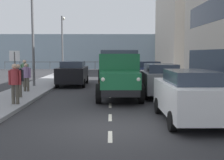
# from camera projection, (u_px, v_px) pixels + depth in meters

# --- Properties ---
(ground_plane) EXTENTS (80.00, 80.00, 0.00)m
(ground_plane) POSITION_uv_depth(u_px,v_px,m) (110.00, 86.00, 19.82)
(ground_plane) COLOR #2D2D30
(sidewalk_left) EXTENTS (2.45, 38.38, 0.15)m
(sidewalk_left) POSITION_uv_depth(u_px,v_px,m) (179.00, 85.00, 19.85)
(sidewalk_left) COLOR gray
(sidewalk_left) RESTS_ON ground_plane
(sidewalk_right) EXTENTS (2.45, 38.38, 0.15)m
(sidewalk_right) POSITION_uv_depth(u_px,v_px,m) (40.00, 85.00, 19.79)
(sidewalk_right) COLOR gray
(sidewalk_right) RESTS_ON ground_plane
(road_centreline_markings) EXTENTS (0.12, 34.49, 0.01)m
(road_centreline_markings) POSITION_uv_depth(u_px,v_px,m) (110.00, 87.00, 19.14)
(road_centreline_markings) COLOR silver
(road_centreline_markings) RESTS_ON ground_plane
(building_far_block) EXTENTS (8.00, 11.53, 9.92)m
(building_far_block) POSITION_uv_depth(u_px,v_px,m) (198.00, 29.00, 32.57)
(building_far_block) COLOR beige
(building_far_block) RESTS_ON ground_plane
(sea_horizon) EXTENTS (80.00, 0.80, 5.00)m
(sea_horizon) POSITION_uv_depth(u_px,v_px,m) (110.00, 52.00, 41.68)
(sea_horizon) COLOR gray
(sea_horizon) RESTS_ON ground_plane
(seawall_railing) EXTENTS (28.08, 0.08, 1.20)m
(seawall_railing) POSITION_uv_depth(u_px,v_px,m) (110.00, 63.00, 38.25)
(seawall_railing) COLOR #4C5156
(seawall_railing) RESTS_ON ground_plane
(truck_vintage_green) EXTENTS (2.17, 5.64, 2.43)m
(truck_vintage_green) POSITION_uv_depth(u_px,v_px,m) (119.00, 75.00, 14.26)
(truck_vintage_green) COLOR black
(truck_vintage_green) RESTS_ON ground_plane
(car_white_kerbside_near) EXTENTS (1.82, 4.04, 1.72)m
(car_white_kerbside_near) POSITION_uv_depth(u_px,v_px,m) (189.00, 95.00, 9.53)
(car_white_kerbside_near) COLOR white
(car_white_kerbside_near) RESTS_ON ground_plane
(car_grey_kerbside_1) EXTENTS (1.90, 3.97, 1.72)m
(car_grey_kerbside_1) POSITION_uv_depth(u_px,v_px,m) (160.00, 80.00, 15.13)
(car_grey_kerbside_1) COLOR slate
(car_grey_kerbside_1) RESTS_ON ground_plane
(car_navy_kerbside_2) EXTENTS (1.88, 4.11, 1.72)m
(car_navy_kerbside_2) POSITION_uv_depth(u_px,v_px,m) (147.00, 73.00, 20.39)
(car_navy_kerbside_2) COLOR navy
(car_navy_kerbside_2) RESTS_ON ground_plane
(car_black_oppositeside_0) EXTENTS (1.94, 4.20, 1.72)m
(car_black_oppositeside_0) POSITION_uv_depth(u_px,v_px,m) (73.00, 73.00, 20.24)
(car_black_oppositeside_0) COLOR black
(car_black_oppositeside_0) RESTS_ON ground_plane
(pedestrian_by_lamp) EXTENTS (0.53, 0.34, 1.69)m
(pedestrian_by_lamp) POSITION_uv_depth(u_px,v_px,m) (15.00, 80.00, 11.97)
(pedestrian_by_lamp) COLOR #4C473D
(pedestrian_by_lamp) RESTS_ON sidewalk_right
(pedestrian_couple_a) EXTENTS (0.53, 0.34, 1.60)m
(pedestrian_couple_a) POSITION_uv_depth(u_px,v_px,m) (18.00, 78.00, 13.90)
(pedestrian_couple_a) COLOR #4C473D
(pedestrian_couple_a) RESTS_ON sidewalk_right
(pedestrian_strolling) EXTENTS (0.53, 0.34, 1.57)m
(pedestrian_strolling) POSITION_uv_depth(u_px,v_px,m) (26.00, 75.00, 16.05)
(pedestrian_strolling) COLOR #4C473D
(pedestrian_strolling) RESTS_ON sidewalk_right
(pedestrian_in_dark_coat) EXTENTS (0.53, 0.34, 1.71)m
(pedestrian_in_dark_coat) POSITION_uv_depth(u_px,v_px,m) (25.00, 71.00, 18.15)
(pedestrian_in_dark_coat) COLOR #4C473D
(pedestrian_in_dark_coat) RESTS_ON sidewalk_right
(lamp_post_promenade) EXTENTS (0.32, 1.14, 6.39)m
(lamp_post_promenade) POSITION_uv_depth(u_px,v_px,m) (33.00, 27.00, 18.67)
(lamp_post_promenade) COLOR #59595B
(lamp_post_promenade) RESTS_ON sidewalk_right
(lamp_post_far) EXTENTS (0.32, 1.14, 5.71)m
(lamp_post_far) POSITION_uv_depth(u_px,v_px,m) (63.00, 40.00, 27.97)
(lamp_post_far) COLOR #59595B
(lamp_post_far) RESTS_ON sidewalk_right
(street_sign) EXTENTS (0.50, 0.07, 2.25)m
(street_sign) POSITION_uv_depth(u_px,v_px,m) (15.00, 66.00, 13.83)
(street_sign) COLOR #4C4C4C
(street_sign) RESTS_ON sidewalk_right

